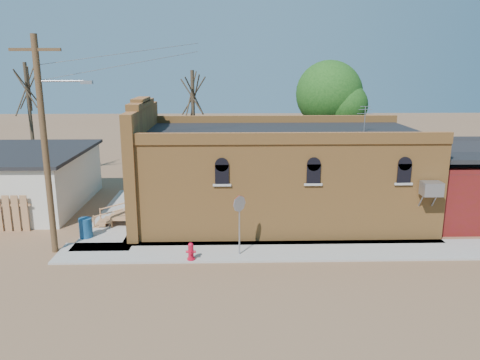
{
  "coord_description": "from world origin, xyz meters",
  "views": [
    {
      "loc": [
        -0.72,
        -17.82,
        7.82
      ],
      "look_at": [
        -0.16,
        4.14,
        2.4
      ],
      "focal_mm": 35.0,
      "sensor_mm": 36.0,
      "label": 1
    }
  ],
  "objects_px": {
    "stop_sign": "(239,209)",
    "trash_barrel": "(86,228)",
    "brick_bar": "(274,175)",
    "utility_pole": "(46,142)",
    "fire_hydrant": "(191,251)"
  },
  "relations": [
    {
      "from": "fire_hydrant",
      "to": "stop_sign",
      "type": "xyz_separation_m",
      "value": [
        1.99,
        0.53,
        1.61
      ]
    },
    {
      "from": "fire_hydrant",
      "to": "stop_sign",
      "type": "relative_size",
      "value": 0.29
    },
    {
      "from": "trash_barrel",
      "to": "fire_hydrant",
      "type": "bearing_deg",
      "value": -28.2
    },
    {
      "from": "brick_bar",
      "to": "utility_pole",
      "type": "xyz_separation_m",
      "value": [
        -9.79,
        -4.29,
        2.43
      ]
    },
    {
      "from": "fire_hydrant",
      "to": "trash_barrel",
      "type": "bearing_deg",
      "value": 157.86
    },
    {
      "from": "utility_pole",
      "to": "stop_sign",
      "type": "bearing_deg",
      "value": -4.89
    },
    {
      "from": "stop_sign",
      "to": "trash_barrel",
      "type": "height_order",
      "value": "stop_sign"
    },
    {
      "from": "brick_bar",
      "to": "fire_hydrant",
      "type": "bearing_deg",
      "value": -125.42
    },
    {
      "from": "utility_pole",
      "to": "fire_hydrant",
      "type": "xyz_separation_m",
      "value": [
        5.88,
        -1.2,
        -4.33
      ]
    },
    {
      "from": "brick_bar",
      "to": "stop_sign",
      "type": "distance_m",
      "value": 5.33
    },
    {
      "from": "utility_pole",
      "to": "fire_hydrant",
      "type": "height_order",
      "value": "utility_pole"
    },
    {
      "from": "stop_sign",
      "to": "fire_hydrant",
      "type": "bearing_deg",
      "value": 173.57
    },
    {
      "from": "brick_bar",
      "to": "trash_barrel",
      "type": "bearing_deg",
      "value": -162.62
    },
    {
      "from": "utility_pole",
      "to": "trash_barrel",
      "type": "distance_m",
      "value": 4.57
    },
    {
      "from": "brick_bar",
      "to": "stop_sign",
      "type": "xyz_separation_m",
      "value": [
        -1.92,
        -4.97,
        -0.29
      ]
    }
  ]
}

